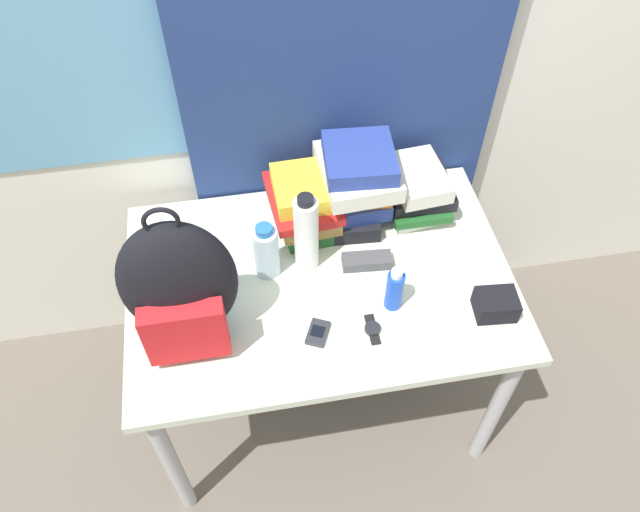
# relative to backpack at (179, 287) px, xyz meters

# --- Properties ---
(ground_plane) EXTENTS (12.00, 12.00, 0.00)m
(ground_plane) POSITION_rel_backpack_xyz_m (0.39, -0.26, -0.94)
(ground_plane) COLOR #665B51
(wall_back) EXTENTS (6.00, 0.06, 2.50)m
(wall_back) POSITION_rel_backpack_xyz_m (0.38, 0.60, 0.31)
(wall_back) COLOR silver
(wall_back) RESTS_ON ground_plane
(curtain_blue) EXTENTS (0.98, 0.04, 2.50)m
(curtain_blue) POSITION_rel_backpack_xyz_m (0.53, 0.55, 0.31)
(curtain_blue) COLOR navy
(curtain_blue) RESTS_ON ground_plane
(desk) EXTENTS (1.15, 0.78, 0.74)m
(desk) POSITION_rel_backpack_xyz_m (0.39, 0.13, -0.30)
(desk) COLOR silver
(desk) RESTS_ON ground_plane
(backpack) EXTENTS (0.30, 0.21, 0.49)m
(backpack) POSITION_rel_backpack_xyz_m (0.00, 0.00, 0.00)
(backpack) COLOR black
(backpack) RESTS_ON desk
(book_stack_left) EXTENTS (0.23, 0.30, 0.18)m
(book_stack_left) POSITION_rel_backpack_xyz_m (0.38, 0.36, -0.12)
(book_stack_left) COLOR #1E5623
(book_stack_left) RESTS_ON desk
(book_stack_center) EXTENTS (0.25, 0.28, 0.27)m
(book_stack_center) POSITION_rel_backpack_xyz_m (0.54, 0.37, -0.07)
(book_stack_center) COLOR black
(book_stack_center) RESTS_ON desk
(book_stack_right) EXTENTS (0.21, 0.25, 0.16)m
(book_stack_right) POSITION_rel_backpack_xyz_m (0.74, 0.37, -0.13)
(book_stack_right) COLOR silver
(book_stack_right) RESTS_ON desk
(water_bottle) EXTENTS (0.08, 0.08, 0.20)m
(water_bottle) POSITION_rel_backpack_xyz_m (0.24, 0.18, -0.12)
(water_bottle) COLOR silver
(water_bottle) RESTS_ON desk
(sports_bottle) EXTENTS (0.07, 0.07, 0.28)m
(sports_bottle) POSITION_rel_backpack_xyz_m (0.36, 0.19, -0.07)
(sports_bottle) COLOR white
(sports_bottle) RESTS_ON desk
(sunscreen_bottle) EXTENTS (0.05, 0.05, 0.16)m
(sunscreen_bottle) POSITION_rel_backpack_xyz_m (0.58, -0.01, -0.14)
(sunscreen_bottle) COLOR blue
(sunscreen_bottle) RESTS_ON desk
(cell_phone) EXTENTS (0.08, 0.10, 0.02)m
(cell_phone) POSITION_rel_backpack_xyz_m (0.35, -0.07, -0.20)
(cell_phone) COLOR #2D2D33
(cell_phone) RESTS_ON desk
(sunglasses_case) EXTENTS (0.15, 0.07, 0.04)m
(sunglasses_case) POSITION_rel_backpack_xyz_m (0.54, 0.15, -0.19)
(sunglasses_case) COLOR #47474C
(sunglasses_case) RESTS_ON desk
(camera_pouch) EXTENTS (0.12, 0.10, 0.07)m
(camera_pouch) POSITION_rel_backpack_xyz_m (0.86, -0.08, -0.17)
(camera_pouch) COLOR black
(camera_pouch) RESTS_ON desk
(wristwatch) EXTENTS (0.05, 0.10, 0.01)m
(wristwatch) POSITION_rel_backpack_xyz_m (0.50, -0.08, -0.20)
(wristwatch) COLOR black
(wristwatch) RESTS_ON desk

